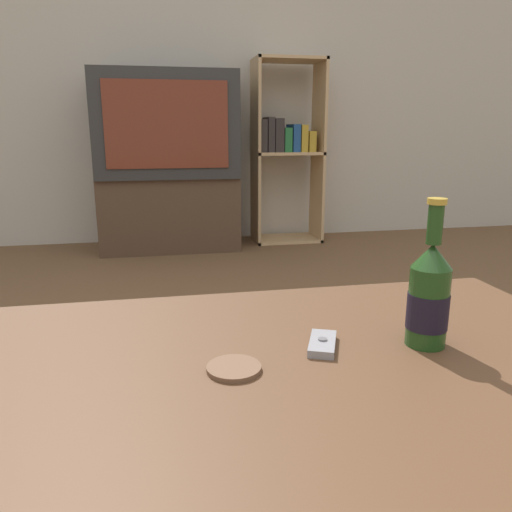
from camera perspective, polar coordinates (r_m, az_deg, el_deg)
back_wall at (r=3.73m, az=-10.21°, el=21.91°), size 8.00×0.05×2.60m
coffee_table at (r=0.80m, az=-1.93°, el=-17.64°), size 1.38×0.87×0.42m
tv_stand at (r=3.44m, az=-9.82°, el=4.90°), size 0.91×0.44×0.49m
television at (r=3.39m, az=-10.24°, el=14.51°), size 0.90×0.51×0.66m
bookshelf at (r=3.59m, az=3.42°, el=12.31°), size 0.48×0.30×1.26m
beer_bottle at (r=0.92m, az=19.13°, el=-4.36°), size 0.07×0.07×0.26m
cell_phone at (r=0.90m, az=7.60°, el=-9.90°), size 0.08×0.11×0.02m
coaster at (r=0.81m, az=-2.33°, el=-12.68°), size 0.09×0.09×0.01m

